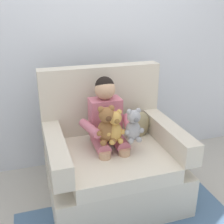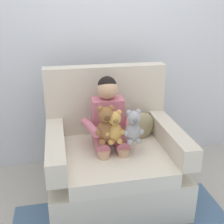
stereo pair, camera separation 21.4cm
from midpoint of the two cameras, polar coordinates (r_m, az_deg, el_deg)
ground_plane at (r=2.61m, az=-2.20°, el=-16.69°), size 8.00×8.00×0.00m
back_wall at (r=2.80m, az=-6.83°, el=14.98°), size 6.00×0.10×2.60m
armchair at (r=2.46m, az=-2.63°, el=-9.80°), size 1.08×0.91×1.09m
seated_child at (r=2.31m, az=-3.58°, el=-2.18°), size 0.45×0.39×0.82m
plush_brown at (r=2.15m, az=-4.00°, el=-2.87°), size 0.18×0.15×0.31m
plush_honey at (r=2.16m, az=-2.28°, el=-3.21°), size 0.16×0.13×0.27m
plush_grey at (r=2.18m, az=1.57°, el=-2.95°), size 0.16×0.13×0.27m
throw_pillow at (r=2.52m, az=2.77°, el=-2.79°), size 0.28×0.19×0.26m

